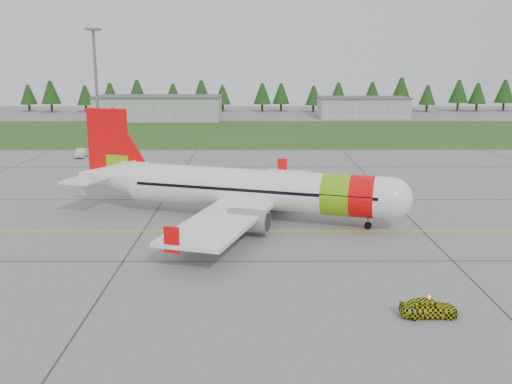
{
  "coord_description": "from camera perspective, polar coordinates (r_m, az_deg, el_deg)",
  "views": [
    {
      "loc": [
        -5.07,
        -40.89,
        14.64
      ],
      "look_at": [
        -4.9,
        8.83,
        3.39
      ],
      "focal_mm": 40.0,
      "sensor_mm": 36.0,
      "label": 1
    }
  ],
  "objects": [
    {
      "name": "ground",
      "position": [
        43.72,
        6.52,
        -6.9
      ],
      "size": [
        320.0,
        320.0,
        0.0
      ],
      "primitive_type": "plane",
      "color": "gray",
      "rests_on": "ground"
    },
    {
      "name": "aircraft",
      "position": [
        54.24,
        -0.84,
        0.3
      ],
      "size": [
        32.83,
        31.06,
        10.23
      ],
      "rotation": [
        0.0,
        0.0,
        -0.31
      ],
      "color": "white",
      "rests_on": "ground"
    },
    {
      "name": "follow_me_car",
      "position": [
        35.36,
        16.99,
        -9.34
      ],
      "size": [
        1.19,
        1.39,
        3.35
      ],
      "primitive_type": "imported",
      "rotation": [
        0.0,
        0.0,
        1.6
      ],
      "color": "yellow",
      "rests_on": "ground"
    },
    {
      "name": "service_van",
      "position": [
        95.14,
        -17.12,
        4.6
      ],
      "size": [
        1.55,
        1.48,
        4.15
      ],
      "primitive_type": "imported",
      "rotation": [
        0.0,
        0.0,
        0.08
      ],
      "color": "silver",
      "rests_on": "ground"
    },
    {
      "name": "grass_strip",
      "position": [
        123.86,
        2.16,
        5.96
      ],
      "size": [
        320.0,
        50.0,
        0.03
      ],
      "primitive_type": "cube",
      "color": "#30561E",
      "rests_on": "ground"
    },
    {
      "name": "taxi_guideline",
      "position": [
        51.28,
        5.5,
        -3.89
      ],
      "size": [
        120.0,
        0.25,
        0.02
      ],
      "primitive_type": "cube",
      "color": "gold",
      "rests_on": "ground"
    },
    {
      "name": "hangar_west",
      "position": [
        153.38,
        -9.65,
        8.22
      ],
      "size": [
        32.0,
        14.0,
        6.0
      ],
      "primitive_type": "cube",
      "color": "#A8A8A3",
      "rests_on": "ground"
    },
    {
      "name": "hangar_east",
      "position": [
        162.16,
        10.6,
        8.27
      ],
      "size": [
        24.0,
        12.0,
        5.2
      ],
      "primitive_type": "cube",
      "color": "#A8A8A3",
      "rests_on": "ground"
    },
    {
      "name": "floodlight_mast",
      "position": [
        102.59,
        -15.64,
        9.69
      ],
      "size": [
        0.5,
        0.5,
        20.0
      ],
      "primitive_type": "cylinder",
      "color": "slate",
      "rests_on": "ground"
    },
    {
      "name": "treeline",
      "position": [
        179.22,
        1.45,
        9.66
      ],
      "size": [
        160.0,
        8.0,
        10.0
      ],
      "primitive_type": null,
      "color": "#1C3F14",
      "rests_on": "ground"
    }
  ]
}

